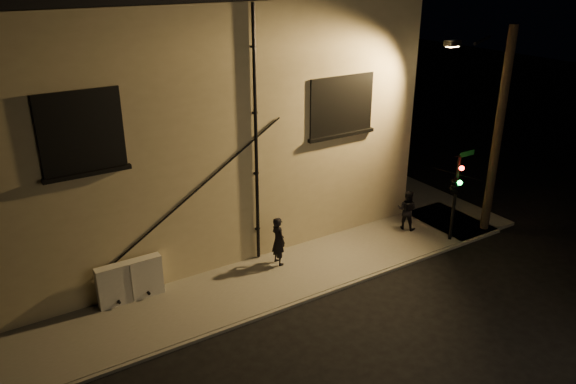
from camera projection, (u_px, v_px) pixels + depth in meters
ground at (353, 284)px, 17.93m from camera, size 90.00×90.00×0.00m
sidewalk at (307, 223)px, 21.94m from camera, size 21.00×16.00×0.12m
building at (153, 104)px, 21.79m from camera, size 16.20×12.23×8.80m
utility_cabinet at (130, 281)px, 16.65m from camera, size 1.94×0.33×1.28m
pedestrian_a at (278, 241)px, 18.58m from camera, size 0.43×0.63×1.69m
pedestrian_b at (407, 210)px, 21.07m from camera, size 0.86×0.93×1.53m
traffic_signal at (455, 185)px, 19.50m from camera, size 1.35×1.95×3.31m
streetlamp_pole at (496, 129)px, 19.91m from camera, size 2.04×1.40×7.62m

